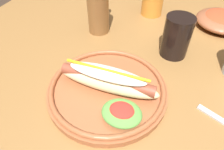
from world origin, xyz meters
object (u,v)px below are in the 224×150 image
at_px(hot_dog_plate, 108,88).
at_px(glass_bottle, 98,5).
at_px(soda_cup, 177,37).
at_px(side_bowl, 222,20).

height_order(hot_dog_plate, glass_bottle, glass_bottle).
xyz_separation_m(hot_dog_plate, glass_bottle, (-0.13, 0.24, 0.07)).
bearing_deg(soda_cup, side_bowl, 58.31).
bearing_deg(side_bowl, soda_cup, -121.69).
height_order(soda_cup, side_bowl, soda_cup).
distance_m(hot_dog_plate, glass_bottle, 0.28).
xyz_separation_m(hot_dog_plate, soda_cup, (0.12, 0.21, 0.04)).
bearing_deg(hot_dog_plate, soda_cup, 60.64).
distance_m(glass_bottle, side_bowl, 0.41).
height_order(soda_cup, glass_bottle, glass_bottle).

